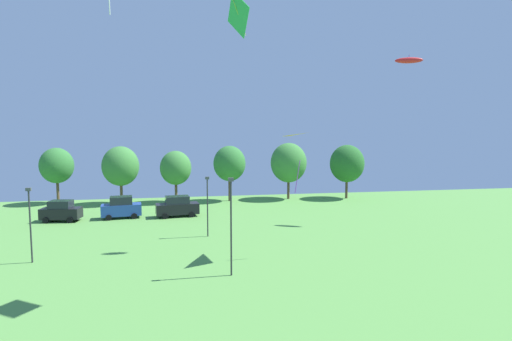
{
  "coord_description": "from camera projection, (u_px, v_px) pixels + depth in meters",
  "views": [
    {
      "loc": [
        -3.33,
        0.53,
        9.51
      ],
      "look_at": [
        -0.72,
        15.37,
        8.08
      ],
      "focal_mm": 28.0,
      "sensor_mm": 36.0,
      "label": 1
    }
  ],
  "objects": [
    {
      "name": "parked_car_third_from_left",
      "position": [
        177.0,
        206.0,
        45.28
      ],
      "size": [
        4.96,
        2.53,
        2.35
      ],
      "rotation": [
        0.0,
        0.0,
        0.14
      ],
      "color": "black",
      "rests_on": "ground"
    },
    {
      "name": "kite_flying_0",
      "position": [
        309.0,
        146.0,
        29.83
      ],
      "size": [
        2.69,
        3.08,
        3.87
      ],
      "color": "orange"
    },
    {
      "name": "light_post_2",
      "position": [
        231.0,
        221.0,
        26.33
      ],
      "size": [
        0.36,
        0.2,
        6.57
      ],
      "color": "#2D2D33",
      "rests_on": "ground"
    },
    {
      "name": "treeline_tree_1",
      "position": [
        121.0,
        166.0,
        52.98
      ],
      "size": [
        4.79,
        4.79,
        7.72
      ],
      "color": "brown",
      "rests_on": "ground"
    },
    {
      "name": "light_post_0",
      "position": [
        30.0,
        220.0,
        29.01
      ],
      "size": [
        0.36,
        0.2,
        5.55
      ],
      "color": "#2D2D33",
      "rests_on": "ground"
    },
    {
      "name": "treeline_tree_2",
      "position": [
        176.0,
        168.0,
        54.3
      ],
      "size": [
        4.22,
        4.22,
        7.06
      ],
      "color": "brown",
      "rests_on": "ground"
    },
    {
      "name": "treeline_tree_5",
      "position": [
        347.0,
        164.0,
        57.63
      ],
      "size": [
        4.92,
        4.92,
        7.77
      ],
      "color": "brown",
      "rests_on": "ground"
    },
    {
      "name": "treeline_tree_0",
      "position": [
        57.0,
        166.0,
        53.23
      ],
      "size": [
        4.32,
        4.32,
        7.51
      ],
      "color": "brown",
      "rests_on": "ground"
    },
    {
      "name": "light_post_1",
      "position": [
        207.0,
        202.0,
        36.4
      ],
      "size": [
        0.36,
        0.2,
        5.53
      ],
      "color": "#2D2D33",
      "rests_on": "ground"
    },
    {
      "name": "treeline_tree_3",
      "position": [
        230.0,
        164.0,
        55.44
      ],
      "size": [
        4.47,
        4.47,
        7.7
      ],
      "color": "brown",
      "rests_on": "ground"
    },
    {
      "name": "kite_flying_4",
      "position": [
        238.0,
        15.0,
        22.54
      ],
      "size": [
        0.92,
        2.53,
        2.6
      ],
      "color": "green"
    },
    {
      "name": "kite_flying_1",
      "position": [
        409.0,
        60.0,
        41.67
      ],
      "size": [
        2.81,
        1.74,
        0.9
      ],
      "color": "red"
    },
    {
      "name": "treeline_tree_4",
      "position": [
        289.0,
        163.0,
        57.09
      ],
      "size": [
        5.15,
        5.15,
        8.06
      ],
      "color": "brown",
      "rests_on": "ground"
    },
    {
      "name": "parked_car_leftmost",
      "position": [
        61.0,
        211.0,
        42.8
      ],
      "size": [
        4.18,
        2.32,
        2.27
      ],
      "rotation": [
        0.0,
        0.0,
        -0.11
      ],
      "color": "black",
      "rests_on": "ground"
    },
    {
      "name": "parked_car_second_from_left",
      "position": [
        121.0,
        207.0,
        44.45
      ],
      "size": [
        4.47,
        2.48,
        2.44
      ],
      "rotation": [
        0.0,
        0.0,
        0.14
      ],
      "color": "#234299",
      "rests_on": "ground"
    }
  ]
}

